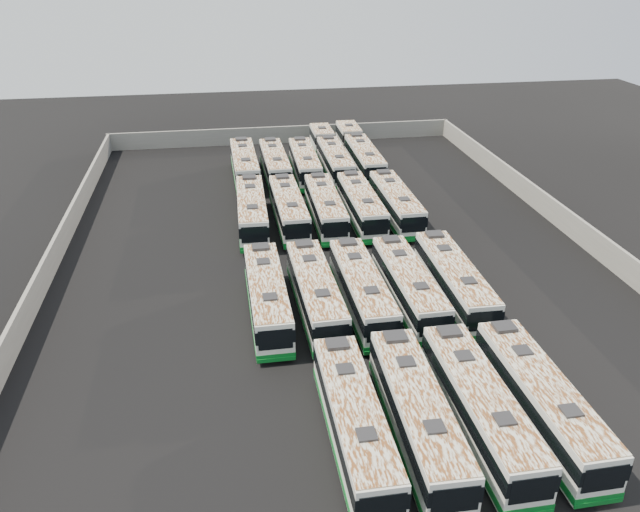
{
  "coord_description": "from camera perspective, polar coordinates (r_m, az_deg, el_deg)",
  "views": [
    {
      "loc": [
        -8.28,
        -44.53,
        23.63
      ],
      "look_at": [
        -1.19,
        -1.06,
        1.6
      ],
      "focal_mm": 35.0,
      "sensor_mm": 36.0,
      "label": 1
    }
  ],
  "objects": [
    {
      "name": "bus_midfront_center",
      "position": [
        44.36,
        3.85,
        -3.14
      ],
      "size": [
        2.61,
        11.78,
        3.31
      ],
      "rotation": [
        0.0,
        0.0,
        0.01
      ],
      "color": "#B9BBB4",
      "rests_on": "ground"
    },
    {
      "name": "bus_back_left",
      "position": [
        70.5,
        -4.14,
        8.36
      ],
      "size": [
        2.6,
        11.68,
        3.28
      ],
      "rotation": [
        0.0,
        0.0,
        0.01
      ],
      "color": "#B9BBB4",
      "rests_on": "ground"
    },
    {
      "name": "bus_front_center",
      "position": [
        33.88,
        8.88,
        -14.1
      ],
      "size": [
        2.79,
        12.0,
        3.37
      ],
      "rotation": [
        0.0,
        0.0,
        -0.02
      ],
      "color": "#B9BBB4",
      "rests_on": "ground"
    },
    {
      "name": "bus_midfront_far_right",
      "position": [
        46.42,
        12.15,
        -2.26
      ],
      "size": [
        2.68,
        11.9,
        3.34
      ],
      "rotation": [
        0.0,
        0.0,
        -0.01
      ],
      "color": "#B9BBB4",
      "rests_on": "ground"
    },
    {
      "name": "bus_back_right",
      "position": [
        74.13,
        0.97,
        9.33
      ],
      "size": [
        2.59,
        18.03,
        3.27
      ],
      "rotation": [
        0.0,
        0.0,
        -0.01
      ],
      "color": "#B9BBB4",
      "rests_on": "ground"
    },
    {
      "name": "bus_back_center",
      "position": [
        70.61,
        -1.4,
        8.45
      ],
      "size": [
        2.7,
        11.71,
        3.29
      ],
      "rotation": [
        0.0,
        0.0,
        -0.02
      ],
      "color": "#B9BBB4",
      "rests_on": "ground"
    },
    {
      "name": "bus_midfront_right",
      "position": [
        45.23,
        8.09,
        -2.75
      ],
      "size": [
        2.6,
        11.69,
        3.29
      ],
      "rotation": [
        0.0,
        0.0,
        0.01
      ],
      "color": "#B9BBB4",
      "rests_on": "ground"
    },
    {
      "name": "bus_back_far_right",
      "position": [
        75.04,
        3.58,
        9.53
      ],
      "size": [
        2.84,
        18.5,
        3.35
      ],
      "rotation": [
        0.0,
        0.0,
        -0.02
      ],
      "color": "#B9BBB4",
      "rests_on": "ground"
    },
    {
      "name": "bus_front_left",
      "position": [
        33.2,
        3.16,
        -14.86
      ],
      "size": [
        2.48,
        11.69,
        3.29
      ],
      "rotation": [
        0.0,
        0.0,
        0.0
      ],
      "color": "#B9BBB4",
      "rests_on": "ground"
    },
    {
      "name": "bus_midback_far_left",
      "position": [
        57.74,
        -6.26,
        4.12
      ],
      "size": [
        2.84,
        12.07,
        3.38
      ],
      "rotation": [
        0.0,
        0.0,
        -0.03
      ],
      "color": "#B9BBB4",
      "rests_on": "ground"
    },
    {
      "name": "bus_midfront_left",
      "position": [
        43.9,
        -0.42,
        -3.39
      ],
      "size": [
        2.76,
        11.89,
        3.34
      ],
      "rotation": [
        0.0,
        0.0,
        0.02
      ],
      "color": "#B9BBB4",
      "rests_on": "ground"
    },
    {
      "name": "perimeter_wall",
      "position": [
        50.59,
        1.14,
        0.12
      ],
      "size": [
        45.2,
        73.2,
        2.2
      ],
      "color": "slate",
      "rests_on": "ground"
    },
    {
      "name": "bus_midback_center",
      "position": [
        58.32,
        0.49,
        4.46
      ],
      "size": [
        2.63,
        11.69,
        3.28
      ],
      "rotation": [
        0.0,
        0.0,
        -0.01
      ],
      "color": "#B9BBB4",
      "rests_on": "ground"
    },
    {
      "name": "ground",
      "position": [
        51.09,
        1.12,
        -0.99
      ],
      "size": [
        140.0,
        140.0,
        0.0
      ],
      "primitive_type": "plane",
      "color": "black",
      "rests_on": "ground"
    },
    {
      "name": "bus_front_right",
      "position": [
        34.95,
        14.39,
        -13.26
      ],
      "size": [
        2.59,
        11.99,
        3.37
      ],
      "rotation": [
        0.0,
        0.0,
        0.0
      ],
      "color": "#B9BBB4",
      "rests_on": "ground"
    },
    {
      "name": "bus_front_far_right",
      "position": [
        36.37,
        19.52,
        -12.32
      ],
      "size": [
        2.67,
        11.88,
        3.34
      ],
      "rotation": [
        0.0,
        0.0,
        0.01
      ],
      "color": "#B9BBB4",
      "rests_on": "ground"
    },
    {
      "name": "bus_midback_far_right",
      "position": [
        59.72,
        6.95,
        4.8
      ],
      "size": [
        2.48,
        11.66,
        3.28
      ],
      "rotation": [
        0.0,
        0.0,
        -0.0
      ],
      "color": "#B9BBB4",
      "rests_on": "ground"
    },
    {
      "name": "bus_midback_right",
      "position": [
        58.94,
        3.78,
        4.66
      ],
      "size": [
        2.51,
        11.75,
        3.31
      ],
      "rotation": [
        0.0,
        0.0,
        -0.0
      ],
      "color": "#B9BBB4",
      "rests_on": "ground"
    },
    {
      "name": "bus_back_far_left",
      "position": [
        70.31,
        -6.9,
        8.24
      ],
      "size": [
        2.73,
        12.17,
        3.42
      ],
      "rotation": [
        0.0,
        0.0,
        0.01
      ],
      "color": "#B9BBB4",
      "rests_on": "ground"
    },
    {
      "name": "bus_midfront_far_left",
      "position": [
        43.66,
        -4.86,
        -3.69
      ],
      "size": [
        2.55,
        11.78,
        3.31
      ],
      "rotation": [
        0.0,
        0.0,
        0.0
      ],
      "color": "#B9BBB4",
      "rests_on": "ground"
    },
    {
      "name": "bus_midback_left",
      "position": [
        58.06,
        -2.88,
        4.33
      ],
      "size": [
        2.61,
        11.7,
        3.29
      ],
      "rotation": [
        0.0,
        0.0,
        0.01
      ],
      "color": "#B9BBB4",
      "rests_on": "ground"
    }
  ]
}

